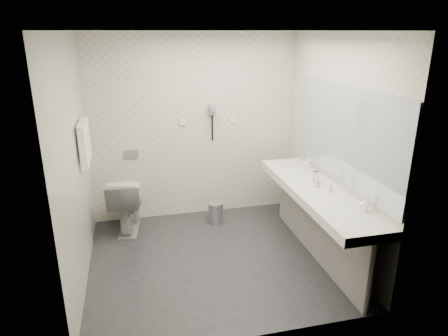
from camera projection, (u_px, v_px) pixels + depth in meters
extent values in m
plane|color=#242428|center=(214.00, 259.00, 4.63)|extent=(2.80, 2.80, 0.00)
plane|color=silver|center=(212.00, 31.00, 3.82)|extent=(2.80, 2.80, 0.00)
plane|color=beige|center=(194.00, 128.00, 5.42)|extent=(2.80, 0.00, 2.80)
plane|color=beige|center=(249.00, 205.00, 3.02)|extent=(2.80, 0.00, 2.80)
plane|color=beige|center=(74.00, 165.00, 3.91)|extent=(0.00, 2.60, 2.60)
plane|color=beige|center=(334.00, 147.00, 4.53)|extent=(0.00, 2.60, 2.60)
cube|color=silver|center=(317.00, 193.00, 4.43)|extent=(0.55, 2.20, 0.10)
cube|color=gray|center=(316.00, 227.00, 4.57)|extent=(0.03, 2.15, 0.75)
cylinder|color=silver|center=(370.00, 278.00, 3.62)|extent=(0.06, 0.06, 0.75)
cylinder|color=silver|center=(285.00, 193.00, 5.54)|extent=(0.06, 0.06, 0.75)
cube|color=#B2BCC6|center=(343.00, 134.00, 4.28)|extent=(0.02, 2.20, 1.05)
ellipsoid|color=silver|center=(347.00, 214.00, 3.82)|extent=(0.40, 0.31, 0.05)
ellipsoid|color=silver|center=(294.00, 171.00, 5.02)|extent=(0.40, 0.31, 0.05)
cylinder|color=silver|center=(366.00, 204.00, 3.83)|extent=(0.04, 0.04, 0.15)
cylinder|color=silver|center=(309.00, 163.00, 5.03)|extent=(0.04, 0.04, 0.15)
imported|color=silver|center=(317.00, 182.00, 4.44)|extent=(0.07, 0.07, 0.12)
imported|color=silver|center=(331.00, 187.00, 4.31)|extent=(0.05, 0.05, 0.10)
cylinder|color=silver|center=(316.00, 176.00, 4.61)|extent=(0.08, 0.08, 0.12)
imported|color=silver|center=(127.00, 203.00, 5.21)|extent=(0.52, 0.79, 0.76)
cube|color=#B2B5BA|center=(131.00, 154.00, 5.31)|extent=(0.18, 0.02, 0.12)
cylinder|color=#B2B5BA|center=(216.00, 213.00, 5.45)|extent=(0.24, 0.24, 0.28)
cylinder|color=#B2B5BA|center=(216.00, 204.00, 5.40)|extent=(0.20, 0.20, 0.02)
cylinder|color=silver|center=(81.00, 123.00, 4.33)|extent=(0.02, 0.62, 0.02)
cube|color=white|center=(83.00, 146.00, 4.28)|extent=(0.07, 0.24, 0.48)
cube|color=white|center=(86.00, 140.00, 4.54)|extent=(0.07, 0.24, 0.48)
cube|color=gray|center=(212.00, 110.00, 5.36)|extent=(0.10, 0.04, 0.14)
cylinder|color=gray|center=(213.00, 108.00, 5.29)|extent=(0.08, 0.14, 0.08)
cylinder|color=black|center=(212.00, 128.00, 5.43)|extent=(0.02, 0.02, 0.35)
cube|color=silver|center=(183.00, 122.00, 5.34)|extent=(0.09, 0.02, 0.09)
cube|color=silver|center=(233.00, 119.00, 5.49)|extent=(0.09, 0.02, 0.09)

